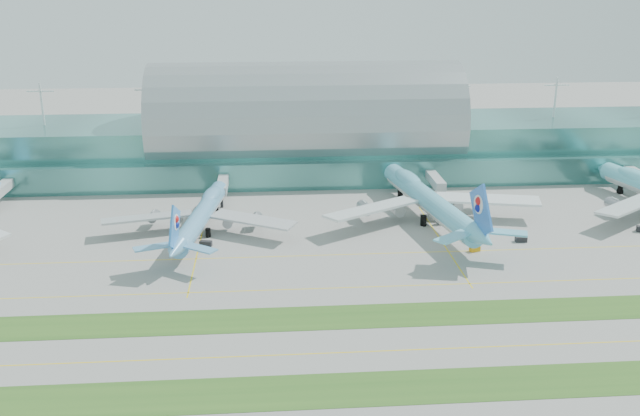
{
  "coord_description": "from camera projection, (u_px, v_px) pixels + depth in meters",
  "views": [
    {
      "loc": [
        -15.28,
        -145.35,
        76.19
      ],
      "look_at": [
        0.0,
        55.0,
        9.0
      ],
      "focal_mm": 40.0,
      "sensor_mm": 36.0,
      "label": 1
    }
  ],
  "objects": [
    {
      "name": "ground",
      "position": [
        338.0,
        321.0,
        162.71
      ],
      "size": [
        700.0,
        700.0,
        0.0
      ],
      "primitive_type": "plane",
      "color": "gray",
      "rests_on": "ground"
    },
    {
      "name": "terminal",
      "position": [
        306.0,
        136.0,
        279.99
      ],
      "size": [
        340.0,
        69.1,
        36.0
      ],
      "color": "#3D7A75",
      "rests_on": "ground"
    },
    {
      "name": "grass_strip_near",
      "position": [
        353.0,
        389.0,
        136.22
      ],
      "size": [
        420.0,
        12.0,
        0.08
      ],
      "primitive_type": "cube",
      "color": "#2D591E",
      "rests_on": "ground"
    },
    {
      "name": "grass_strip_far",
      "position": [
        337.0,
        317.0,
        164.59
      ],
      "size": [
        420.0,
        12.0,
        0.08
      ],
      "primitive_type": "cube",
      "color": "#2D591E",
      "rests_on": "ground"
    },
    {
      "name": "taxiline_b",
      "position": [
        345.0,
        352.0,
        149.47
      ],
      "size": [
        420.0,
        0.35,
        0.01
      ],
      "primitive_type": "cube",
      "color": "yellow",
      "rests_on": "ground"
    },
    {
      "name": "taxiline_c",
      "position": [
        331.0,
        288.0,
        179.73
      ],
      "size": [
        420.0,
        0.35,
        0.01
      ],
      "primitive_type": "cube",
      "color": "yellow",
      "rests_on": "ground"
    },
    {
      "name": "taxiline_d",
      "position": [
        324.0,
        255.0,
        200.53
      ],
      "size": [
        420.0,
        0.35,
        0.01
      ],
      "primitive_type": "cube",
      "color": "yellow",
      "rests_on": "ground"
    },
    {
      "name": "airliner_b",
      "position": [
        201.0,
        214.0,
        216.4
      ],
      "size": [
        59.26,
        67.82,
        18.69
      ],
      "rotation": [
        0.0,
        0.0,
        -0.14
      ],
      "color": "#5C9FCC",
      "rests_on": "ground"
    },
    {
      "name": "airliner_c",
      "position": [
        428.0,
        199.0,
        226.74
      ],
      "size": [
        71.43,
        81.92,
        22.62
      ],
      "rotation": [
        0.0,
        0.0,
        0.17
      ],
      "color": "#62BBD7",
      "rests_on": "ground"
    },
    {
      "name": "gse_c",
      "position": [
        178.0,
        242.0,
        208.14
      ],
      "size": [
        3.55,
        2.17,
        1.45
      ],
      "primitive_type": "cube",
      "rotation": [
        0.0,
        0.0,
        -0.16
      ],
      "color": "black",
      "rests_on": "ground"
    },
    {
      "name": "gse_d",
      "position": [
        206.0,
        244.0,
        206.92
      ],
      "size": [
        3.8,
        2.34,
        1.53
      ],
      "primitive_type": "cube",
      "rotation": [
        0.0,
        0.0,
        -0.22
      ],
      "color": "black",
      "rests_on": "ground"
    },
    {
      "name": "gse_e",
      "position": [
        475.0,
        249.0,
        203.03
      ],
      "size": [
        3.25,
        2.34,
        1.52
      ],
      "primitive_type": "cube",
      "rotation": [
        0.0,
        0.0,
        0.3
      ],
      "color": "orange",
      "rests_on": "ground"
    },
    {
      "name": "gse_f",
      "position": [
        521.0,
        239.0,
        210.22
      ],
      "size": [
        3.41,
        1.92,
        1.52
      ],
      "primitive_type": "cube",
      "rotation": [
        0.0,
        0.0,
        -0.04
      ],
      "color": "black",
      "rests_on": "ground"
    }
  ]
}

